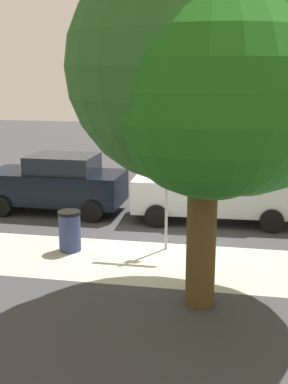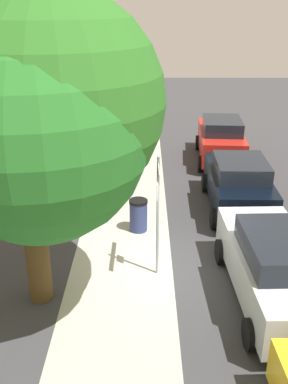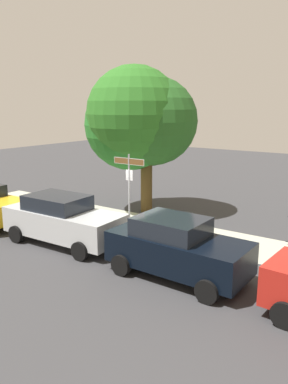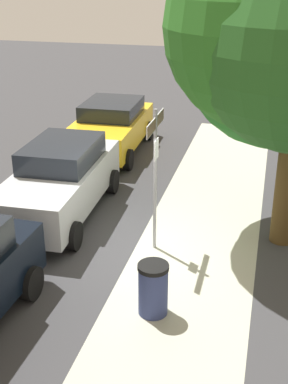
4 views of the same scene
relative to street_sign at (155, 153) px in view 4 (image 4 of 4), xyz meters
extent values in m
plane|color=#38383A|center=(0.17, -0.40, -2.17)|extent=(60.00, 60.00, 0.00)
cube|color=#AEAF9B|center=(2.17, 0.90, -2.17)|extent=(24.00, 2.60, 0.00)
cylinder|color=#9EA0A5|center=(0.00, 0.00, -0.63)|extent=(0.07, 0.07, 3.09)
cube|color=brown|center=(0.00, 0.00, 0.63)|extent=(1.42, 0.02, 0.22)
cube|color=white|center=(0.00, 0.00, 0.63)|extent=(1.45, 0.02, 0.25)
cube|color=silver|center=(0.00, 0.02, 0.08)|extent=(0.32, 0.02, 0.42)
cylinder|color=#4B381A|center=(-1.00, 2.69, -0.87)|extent=(0.54, 0.54, 2.61)
sphere|color=#2B6B21|center=(-1.18, 2.01, 2.39)|extent=(4.22, 4.22, 4.22)
sphere|color=#266F25|center=(-1.59, 2.25, 1.92)|extent=(4.13, 4.13, 4.13)
cube|color=gold|center=(-5.83, -2.85, -1.44)|extent=(4.49, 2.08, 0.82)
cube|color=black|center=(-6.09, -2.86, -0.79)|extent=(2.18, 1.77, 0.48)
cylinder|color=black|center=(-4.35, -1.83, -1.85)|extent=(0.65, 0.24, 0.64)
cylinder|color=black|center=(-4.29, -3.77, -1.85)|extent=(0.65, 0.24, 0.64)
cylinder|color=black|center=(-7.36, -1.93, -1.85)|extent=(0.65, 0.24, 0.64)
cylinder|color=black|center=(-7.30, -3.87, -1.85)|extent=(0.65, 0.24, 0.64)
cube|color=#B7BBBE|center=(-1.03, -2.59, -1.39)|extent=(4.63, 1.89, 0.93)
cube|color=black|center=(-1.30, -2.60, -0.66)|extent=(2.25, 1.61, 0.53)
cylinder|color=black|center=(0.50, -1.67, -1.85)|extent=(0.65, 0.24, 0.64)
cylinder|color=black|center=(-2.61, -1.77, -1.85)|extent=(0.65, 0.24, 0.64)
cylinder|color=black|center=(-2.55, -3.52, -1.85)|extent=(0.65, 0.24, 0.64)
cylinder|color=black|center=(2.39, -1.77, -1.85)|extent=(0.65, 0.24, 0.64)
cylinder|color=navy|center=(2.26, 0.50, -1.72)|extent=(0.52, 0.52, 0.90)
cylinder|color=black|center=(2.26, 0.50, -1.23)|extent=(0.55, 0.55, 0.08)
camera|label=1|loc=(-1.47, 10.95, 1.98)|focal=45.03mm
camera|label=2|loc=(-9.49, 0.29, 4.18)|focal=41.70mm
camera|label=3|loc=(8.93, -11.87, 2.76)|focal=35.90mm
camera|label=4|loc=(9.60, 2.19, 3.49)|focal=48.27mm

